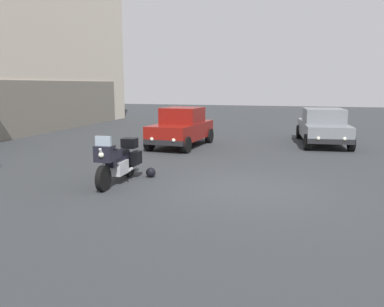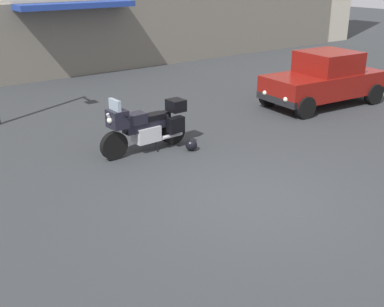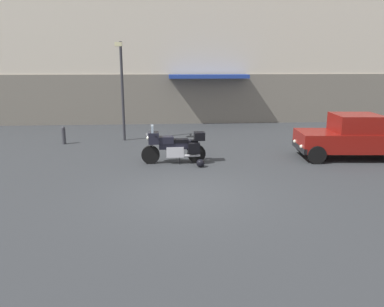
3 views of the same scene
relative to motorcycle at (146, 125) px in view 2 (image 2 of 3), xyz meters
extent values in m
plane|color=#2D3033|center=(0.27, -3.33, -0.62)|extent=(80.00, 80.00, 0.00)
cube|color=#6D675C|center=(0.27, 8.69, 0.78)|extent=(33.80, 0.12, 2.80)
cube|color=navy|center=(2.12, 8.26, 2.08)|extent=(4.40, 1.10, 0.20)
cylinder|color=black|center=(-0.85, -0.03, -0.30)|extent=(0.64, 0.16, 0.64)
cylinder|color=black|center=(0.76, 0.03, -0.30)|extent=(0.64, 0.16, 0.64)
cylinder|color=#B7B7BC|center=(-0.83, -0.03, 0.13)|extent=(0.33, 0.08, 0.68)
cube|color=#B7B7BC|center=(-0.01, 0.00, -0.20)|extent=(0.61, 0.42, 0.36)
cube|color=black|center=(-0.01, 0.00, 0.04)|extent=(1.11, 0.32, 0.28)
cube|color=black|center=(-0.31, -0.01, 0.22)|extent=(0.53, 0.36, 0.24)
cube|color=black|center=(0.19, 0.01, 0.18)|extent=(0.57, 0.32, 0.12)
cube|color=black|center=(-0.73, -0.02, 0.30)|extent=(0.38, 0.45, 0.40)
cube|color=#8C9EAD|center=(-0.77, -0.03, 0.60)|extent=(0.09, 0.40, 0.28)
sphere|color=#EAEACC|center=(-0.91, -0.03, 0.30)|extent=(0.14, 0.14, 0.14)
cylinder|color=black|center=(-0.65, -0.02, 0.40)|extent=(0.06, 0.62, 0.04)
cylinder|color=#B7B7BC|center=(0.60, -0.18, -0.32)|extent=(0.55, 0.11, 0.09)
cube|color=black|center=(0.65, -0.25, -0.04)|extent=(0.41, 0.21, 0.36)
cube|color=black|center=(0.63, 0.30, -0.04)|extent=(0.41, 0.21, 0.36)
cube|color=black|center=(0.86, 0.03, 0.33)|extent=(0.37, 0.41, 0.28)
cylinder|color=black|center=(0.15, -0.17, -0.47)|extent=(0.03, 0.13, 0.29)
sphere|color=black|center=(0.85, -0.60, -0.48)|extent=(0.28, 0.28, 0.28)
cube|color=maroon|center=(6.45, 0.22, 0.04)|extent=(3.92, 1.94, 0.68)
cube|color=maroon|center=(6.60, 0.21, 0.70)|extent=(1.71, 1.63, 0.64)
cube|color=#8C9EAD|center=(5.86, 0.26, 0.70)|extent=(0.17, 1.39, 0.54)
cube|color=#8C9EAD|center=(7.35, 0.15, 0.70)|extent=(0.17, 1.39, 0.51)
cube|color=black|center=(4.61, 0.36, -0.20)|extent=(0.25, 1.64, 0.20)
cube|color=black|center=(8.30, 0.07, -0.20)|extent=(0.25, 1.64, 0.20)
cylinder|color=black|center=(4.95, -0.45, -0.30)|extent=(0.66, 0.27, 0.64)
cylinder|color=black|center=(5.07, 1.11, -0.30)|extent=(0.66, 0.27, 0.64)
cylinder|color=black|center=(7.84, -0.68, -0.30)|extent=(0.66, 0.27, 0.64)
cylinder|color=black|center=(7.96, 0.88, -0.30)|extent=(0.66, 0.27, 0.64)
sphere|color=silver|center=(4.52, -0.08, -0.08)|extent=(0.14, 0.14, 0.14)
sphere|color=silver|center=(4.60, 0.82, -0.08)|extent=(0.14, 0.14, 0.14)
camera|label=1|loc=(-9.38, -4.67, 1.98)|focal=37.03mm
camera|label=2|loc=(-5.46, -9.17, 3.42)|focal=45.46mm
camera|label=3|loc=(-0.32, -12.87, 2.86)|focal=35.19mm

